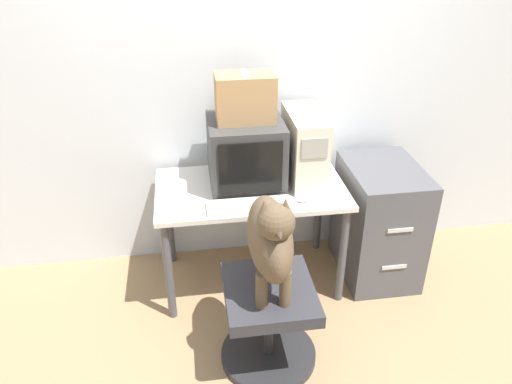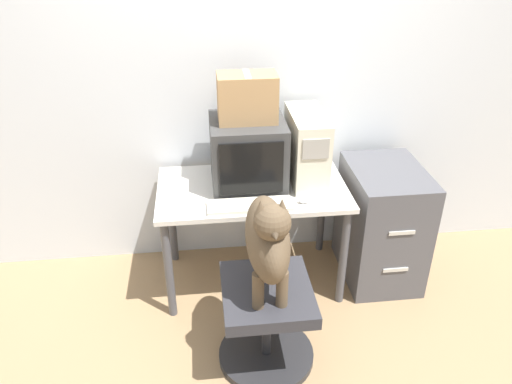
{
  "view_description": "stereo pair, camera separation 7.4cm",
  "coord_description": "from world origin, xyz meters",
  "px_view_note": "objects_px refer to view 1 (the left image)",
  "views": [
    {
      "loc": [
        -0.36,
        -2.29,
        2.16
      ],
      "look_at": [
        -0.01,
        0.03,
        0.83
      ],
      "focal_mm": 35.0,
      "sensor_mm": 36.0,
      "label": 1
    },
    {
      "loc": [
        -0.28,
        -2.3,
        2.16
      ],
      "look_at": [
        -0.01,
        0.03,
        0.83
      ],
      "focal_mm": 35.0,
      "sensor_mm": 36.0,
      "label": 2
    }
  ],
  "objects_px": {
    "office_chair": "(268,319)",
    "cardboard_box": "(245,98)",
    "filing_cabinet": "(379,221)",
    "crt_monitor": "(246,152)",
    "keyboard": "(249,205)",
    "dog": "(270,238)",
    "pc_tower": "(304,146)"
  },
  "relations": [
    {
      "from": "crt_monitor",
      "to": "filing_cabinet",
      "type": "distance_m",
      "value": 1.01
    },
    {
      "from": "office_chair",
      "to": "cardboard_box",
      "type": "bearing_deg",
      "value": 91.07
    },
    {
      "from": "office_chair",
      "to": "filing_cabinet",
      "type": "xyz_separation_m",
      "value": [
        0.85,
        0.67,
        0.11
      ]
    },
    {
      "from": "dog",
      "to": "crt_monitor",
      "type": "bearing_deg",
      "value": 91.07
    },
    {
      "from": "dog",
      "to": "filing_cabinet",
      "type": "distance_m",
      "value": 1.16
    },
    {
      "from": "keyboard",
      "to": "filing_cabinet",
      "type": "height_order",
      "value": "filing_cabinet"
    },
    {
      "from": "filing_cabinet",
      "to": "keyboard",
      "type": "bearing_deg",
      "value": -166.32
    },
    {
      "from": "filing_cabinet",
      "to": "dog",
      "type": "bearing_deg",
      "value": -141.68
    },
    {
      "from": "cardboard_box",
      "to": "pc_tower",
      "type": "bearing_deg",
      "value": 0.42
    },
    {
      "from": "pc_tower",
      "to": "dog",
      "type": "height_order",
      "value": "pc_tower"
    },
    {
      "from": "crt_monitor",
      "to": "cardboard_box",
      "type": "relative_size",
      "value": 1.33
    },
    {
      "from": "crt_monitor",
      "to": "filing_cabinet",
      "type": "relative_size",
      "value": 0.57
    },
    {
      "from": "keyboard",
      "to": "filing_cabinet",
      "type": "xyz_separation_m",
      "value": [
        0.88,
        0.21,
        -0.33
      ]
    },
    {
      "from": "filing_cabinet",
      "to": "cardboard_box",
      "type": "xyz_separation_m",
      "value": [
        -0.86,
        0.1,
        0.85
      ]
    },
    {
      "from": "crt_monitor",
      "to": "office_chair",
      "type": "height_order",
      "value": "crt_monitor"
    },
    {
      "from": "dog",
      "to": "filing_cabinet",
      "type": "height_order",
      "value": "dog"
    },
    {
      "from": "crt_monitor",
      "to": "pc_tower",
      "type": "bearing_deg",
      "value": 1.04
    },
    {
      "from": "office_chair",
      "to": "dog",
      "type": "xyz_separation_m",
      "value": [
        0.0,
        -0.0,
        0.53
      ]
    },
    {
      "from": "crt_monitor",
      "to": "filing_cabinet",
      "type": "xyz_separation_m",
      "value": [
        0.86,
        -0.09,
        -0.51
      ]
    },
    {
      "from": "keyboard",
      "to": "filing_cabinet",
      "type": "distance_m",
      "value": 0.97
    },
    {
      "from": "office_chair",
      "to": "cardboard_box",
      "type": "distance_m",
      "value": 1.23
    },
    {
      "from": "office_chair",
      "to": "cardboard_box",
      "type": "height_order",
      "value": "cardboard_box"
    },
    {
      "from": "keyboard",
      "to": "office_chair",
      "type": "distance_m",
      "value": 0.63
    },
    {
      "from": "dog",
      "to": "filing_cabinet",
      "type": "bearing_deg",
      "value": 38.32
    },
    {
      "from": "keyboard",
      "to": "crt_monitor",
      "type": "bearing_deg",
      "value": 85.96
    },
    {
      "from": "office_chair",
      "to": "filing_cabinet",
      "type": "height_order",
      "value": "filing_cabinet"
    },
    {
      "from": "keyboard",
      "to": "filing_cabinet",
      "type": "bearing_deg",
      "value": 13.68
    },
    {
      "from": "crt_monitor",
      "to": "keyboard",
      "type": "distance_m",
      "value": 0.36
    },
    {
      "from": "crt_monitor",
      "to": "keyboard",
      "type": "bearing_deg",
      "value": -94.04
    },
    {
      "from": "office_chair",
      "to": "filing_cabinet",
      "type": "distance_m",
      "value": 1.08
    },
    {
      "from": "office_chair",
      "to": "dog",
      "type": "height_order",
      "value": "dog"
    },
    {
      "from": "dog",
      "to": "cardboard_box",
      "type": "xyz_separation_m",
      "value": [
        -0.01,
        0.76,
        0.44
      ]
    }
  ]
}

